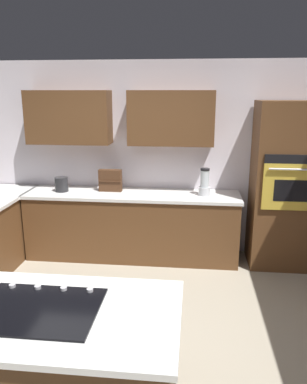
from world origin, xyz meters
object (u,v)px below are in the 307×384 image
Objects in this scene: blender at (205,184)px; kettle at (62,184)px; cooktop at (37,308)px; wall_oven at (285,186)px; spice_rack at (110,180)px.

kettle is at bearing 0.00° from blender.
cooktop is 3.93× the size of kettle.
blender is (-1.08, -2.78, 0.15)m from cooktop.
cooktop is at bearing 53.13° from wall_oven.
cooktop is 2.49× the size of spice_rack.
wall_oven is 6.86× the size of spice_rack.
wall_oven is 5.92× the size of blender.
blender is at bearing 176.24° from spice_rack.
cooktop is at bearing 93.34° from spice_rack.
kettle is (1.90, 0.00, -0.06)m from blender.
spice_rack is 1.58× the size of kettle.
cooktop is at bearing 106.38° from kettle.
spice_rack reaches higher than kettle.
kettle is at bearing -73.62° from cooktop.
spice_rack is 0.66m from kettle.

